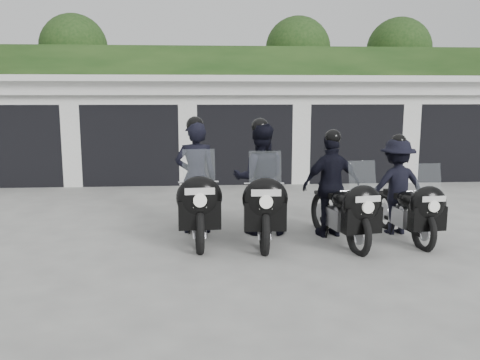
{
  "coord_description": "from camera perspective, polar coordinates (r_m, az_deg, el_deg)",
  "views": [
    {
      "loc": [
        -1.16,
        -8.35,
        2.47
      ],
      "look_at": [
        -0.54,
        0.02,
        1.05
      ],
      "focal_mm": 38.0,
      "sensor_mm": 36.0,
      "label": 1
    }
  ],
  "objects": [
    {
      "name": "ground",
      "position": [
        8.78,
        3.54,
        -6.75
      ],
      "size": [
        80.0,
        80.0,
        0.0
      ],
      "primitive_type": "plane",
      "color": "#9C9C97",
      "rests_on": "ground"
    },
    {
      "name": "garage_block",
      "position": [
        16.48,
        -0.19,
        5.96
      ],
      "size": [
        16.4,
        6.8,
        2.96
      ],
      "color": "white",
      "rests_on": "ground"
    },
    {
      "name": "background_vegetation",
      "position": [
        21.32,
        -0.11,
        10.4
      ],
      "size": [
        20.0,
        3.9,
        5.8
      ],
      "color": "#193413",
      "rests_on": "ground"
    },
    {
      "name": "police_bike_a",
      "position": [
        8.79,
        -4.88,
        -1.03
      ],
      "size": [
        0.81,
        2.47,
        2.15
      ],
      "rotation": [
        0.0,
        0.0,
        0.05
      ],
      "color": "black",
      "rests_on": "ground"
    },
    {
      "name": "police_bike_b",
      "position": [
        8.81,
        2.32,
        -0.69
      ],
      "size": [
        0.99,
        2.44,
        2.13
      ],
      "rotation": [
        0.0,
        0.0,
        -0.04
      ],
      "color": "black",
      "rests_on": "ground"
    },
    {
      "name": "police_bike_c",
      "position": [
        8.82,
        10.72,
        -1.34
      ],
      "size": [
        1.14,
        2.21,
        1.94
      ],
      "rotation": [
        0.0,
        0.0,
        0.18
      ],
      "color": "black",
      "rests_on": "ground"
    },
    {
      "name": "police_bike_d",
      "position": [
        9.31,
        17.59,
        -1.28
      ],
      "size": [
        1.15,
        2.11,
        1.84
      ],
      "rotation": [
        0.0,
        0.0,
        0.1
      ],
      "color": "black",
      "rests_on": "ground"
    }
  ]
}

